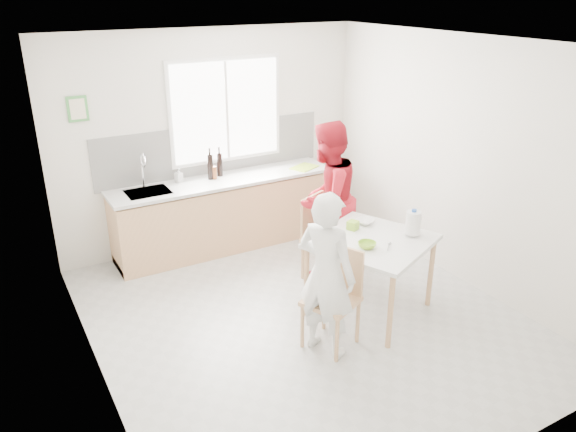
% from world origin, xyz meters
% --- Properties ---
extents(ground, '(4.50, 4.50, 0.00)m').
position_xyz_m(ground, '(0.00, 0.00, 0.00)').
color(ground, '#B7B7B2').
rests_on(ground, ground).
extents(room_shell, '(4.50, 4.50, 4.50)m').
position_xyz_m(room_shell, '(0.00, 0.00, 1.64)').
color(room_shell, silver).
rests_on(room_shell, ground).
extents(window, '(1.50, 0.06, 1.30)m').
position_xyz_m(window, '(0.20, 2.23, 1.70)').
color(window, white).
rests_on(window, room_shell).
extents(backsplash, '(3.00, 0.02, 0.65)m').
position_xyz_m(backsplash, '(0.00, 2.24, 1.23)').
color(backsplash, white).
rests_on(backsplash, room_shell).
extents(picture_frame, '(0.22, 0.03, 0.28)m').
position_xyz_m(picture_frame, '(-1.55, 2.23, 1.90)').
color(picture_frame, '#459846').
rests_on(picture_frame, room_shell).
extents(kitchen_counter, '(2.84, 0.64, 1.37)m').
position_xyz_m(kitchen_counter, '(-0.00, 1.95, 0.42)').
color(kitchen_counter, '#DDA977').
rests_on(kitchen_counter, ground).
extents(dining_table, '(1.40, 1.40, 0.81)m').
position_xyz_m(dining_table, '(0.66, -0.21, 0.73)').
color(dining_table, white).
rests_on(dining_table, ground).
extents(chair_left, '(0.58, 0.58, 0.95)m').
position_xyz_m(chair_left, '(0.04, -0.49, 0.52)').
color(chair_left, '#DDA977').
rests_on(chair_left, ground).
extents(chair_far, '(0.59, 0.59, 0.97)m').
position_xyz_m(chair_far, '(0.64, 0.68, 0.53)').
color(chair_far, '#DDA977').
rests_on(chair_far, ground).
extents(person_white, '(0.58, 0.67, 1.56)m').
position_xyz_m(person_white, '(-0.11, -0.56, 0.78)').
color(person_white, white).
rests_on(person_white, ground).
extents(person_red, '(1.07, 0.97, 1.79)m').
position_xyz_m(person_red, '(0.76, 0.77, 0.89)').
color(person_red, red).
rests_on(person_red, ground).
extents(bowl_green, '(0.23, 0.23, 0.06)m').
position_xyz_m(bowl_green, '(0.50, -0.34, 0.84)').
color(bowl_green, '#8BC42D').
rests_on(bowl_green, dining_table).
extents(bowl_white, '(0.26, 0.26, 0.05)m').
position_xyz_m(bowl_white, '(0.83, 0.14, 0.84)').
color(bowl_white, white).
rests_on(bowl_white, dining_table).
extents(milk_jug, '(0.20, 0.15, 0.26)m').
position_xyz_m(milk_jug, '(1.07, -0.34, 0.96)').
color(milk_jug, white).
rests_on(milk_jug, dining_table).
extents(green_box, '(0.13, 0.13, 0.09)m').
position_xyz_m(green_box, '(0.63, 0.08, 0.86)').
color(green_box, '#8CC22C').
rests_on(green_box, dining_table).
extents(spoon, '(0.12, 0.12, 0.01)m').
position_xyz_m(spoon, '(0.68, -0.45, 0.82)').
color(spoon, '#A5A5AA').
rests_on(spoon, dining_table).
extents(cutting_board, '(0.42, 0.37, 0.01)m').
position_xyz_m(cutting_board, '(1.11, 1.84, 0.93)').
color(cutting_board, '#A3C92E').
rests_on(cutting_board, kitchen_counter).
extents(wine_bottle_a, '(0.07, 0.07, 0.32)m').
position_xyz_m(wine_bottle_a, '(-0.13, 2.02, 1.08)').
color(wine_bottle_a, black).
rests_on(wine_bottle_a, kitchen_counter).
extents(wine_bottle_b, '(0.07, 0.07, 0.30)m').
position_xyz_m(wine_bottle_b, '(0.02, 2.08, 1.07)').
color(wine_bottle_b, black).
rests_on(wine_bottle_b, kitchen_counter).
extents(jar_amber, '(0.06, 0.06, 0.16)m').
position_xyz_m(jar_amber, '(-0.09, 2.00, 1.00)').
color(jar_amber, '#964A20').
rests_on(jar_amber, kitchen_counter).
extents(soap_bottle, '(0.10, 0.10, 0.17)m').
position_xyz_m(soap_bottle, '(-0.51, 2.11, 1.01)').
color(soap_bottle, '#999999').
rests_on(soap_bottle, kitchen_counter).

